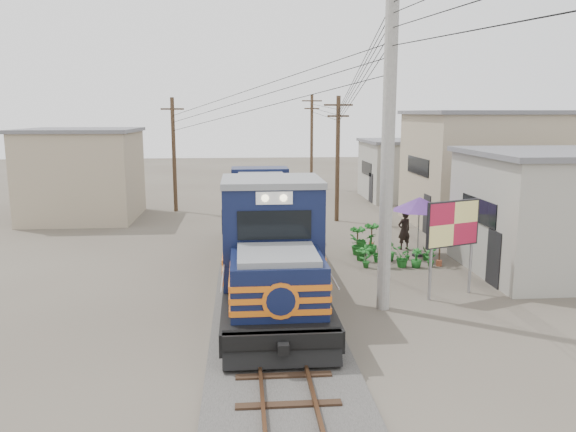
{
  "coord_description": "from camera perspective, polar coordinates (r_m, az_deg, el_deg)",
  "views": [
    {
      "loc": [
        -0.9,
        -17.09,
        6.1
      ],
      "look_at": [
        0.86,
        3.9,
        2.2
      ],
      "focal_mm": 35.0,
      "sensor_mm": 36.0,
      "label": 1
    }
  ],
  "objects": [
    {
      "name": "utility_pole_main",
      "position": [
        17.2,
        10.1,
        6.66
      ],
      "size": [
        0.4,
        0.4,
        10.0
      ],
      "color": "#9E9B93",
      "rests_on": "ground"
    },
    {
      "name": "power_lines",
      "position": [
        25.64,
        -3.19,
        13.75
      ],
      "size": [
        9.65,
        19.0,
        3.3
      ],
      "color": "black",
      "rests_on": "ground"
    },
    {
      "name": "wooden_pole_left",
      "position": [
        35.41,
        -11.52,
        6.36
      ],
      "size": [
        1.6,
        0.24,
        7.0
      ],
      "color": "#4C3826",
      "rests_on": "ground"
    },
    {
      "name": "billboard",
      "position": [
        19.23,
        16.41,
        -1.02
      ],
      "size": [
        2.01,
        0.88,
        3.27
      ],
      "rotation": [
        0.0,
        0.0,
        0.37
      ],
      "color": "#99999E",
      "rests_on": "ground"
    },
    {
      "name": "track",
      "position": [
        27.73,
        -2.84,
        -1.68
      ],
      "size": [
        1.15,
        70.0,
        0.12
      ],
      "color": "#51331E",
      "rests_on": "ground"
    },
    {
      "name": "market_umbrella",
      "position": [
        24.44,
        13.21,
        1.17
      ],
      "size": [
        2.55,
        2.55,
        2.57
      ],
      "rotation": [
        0.0,
        0.0,
        0.1
      ],
      "color": "black",
      "rests_on": "ground"
    },
    {
      "name": "shophouse_mid",
      "position": [
        32.17,
        19.9,
        4.53
      ],
      "size": [
        8.4,
        7.35,
        6.2
      ],
      "color": "gray",
      "rests_on": "ground"
    },
    {
      "name": "ballast",
      "position": [
        27.76,
        -2.83,
        -2.05
      ],
      "size": [
        3.6,
        70.0,
        0.16
      ],
      "primitive_type": "cube",
      "color": "#595651",
      "rests_on": "ground"
    },
    {
      "name": "shophouse_left",
      "position": [
        34.49,
        -20.13,
        4.04
      ],
      "size": [
        6.3,
        6.3,
        5.2
      ],
      "color": "gray",
      "rests_on": "ground"
    },
    {
      "name": "wooden_pole_far",
      "position": [
        45.5,
        2.42,
        7.75
      ],
      "size": [
        1.6,
        0.24,
        7.5
      ],
      "color": "#4C3826",
      "rests_on": "ground"
    },
    {
      "name": "ground",
      "position": [
        18.17,
        -1.7,
        -9.13
      ],
      "size": [
        120.0,
        120.0,
        0.0
      ],
      "primitive_type": "plane",
      "color": "#473F35",
      "rests_on": "ground"
    },
    {
      "name": "shophouse_front",
      "position": [
        23.9,
        26.52,
        0.38
      ],
      "size": [
        7.35,
        6.3,
        4.7
      ],
      "color": "gray",
      "rests_on": "ground"
    },
    {
      "name": "vendor",
      "position": [
        25.76,
        11.72,
        -1.43
      ],
      "size": [
        0.74,
        0.61,
        1.76
      ],
      "primitive_type": "imported",
      "rotation": [
        0.0,
        0.0,
        3.47
      ],
      "color": "black",
      "rests_on": "ground"
    },
    {
      "name": "shophouse_back",
      "position": [
        41.06,
        12.1,
        4.68
      ],
      "size": [
        6.3,
        6.3,
        4.2
      ],
      "color": "gray",
      "rests_on": "ground"
    },
    {
      "name": "plant_nursery",
      "position": [
        23.59,
        9.46,
        -3.54
      ],
      "size": [
        3.23,
        3.0,
        0.99
      ],
      "color": "#1C641F",
      "rests_on": "ground"
    },
    {
      "name": "wooden_pole_mid",
      "position": [
        31.65,
        5.06,
        6.06
      ],
      "size": [
        1.6,
        0.24,
        7.0
      ],
      "color": "#4C3826",
      "rests_on": "ground"
    },
    {
      "name": "locomotive",
      "position": [
        20.78,
        -2.21,
        -1.59
      ],
      "size": [
        2.99,
        16.27,
        4.03
      ],
      "color": "black",
      "rests_on": "ground"
    }
  ]
}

